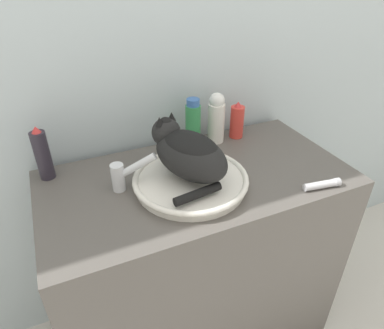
% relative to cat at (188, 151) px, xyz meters
% --- Properties ---
extents(wall_back, '(8.00, 0.05, 2.40)m').
position_rel_cat_xyz_m(wall_back, '(0.05, 0.36, 0.20)').
color(wall_back, silver).
rests_on(wall_back, ground_plane).
extents(vanity_counter, '(1.09, 0.56, 0.87)m').
position_rel_cat_xyz_m(vanity_counter, '(0.05, 0.03, -0.56)').
color(vanity_counter, '#56514C').
rests_on(vanity_counter, ground_plane).
extents(sink_basin, '(0.39, 0.39, 0.04)m').
position_rel_cat_xyz_m(sink_basin, '(0.01, -0.01, -0.11)').
color(sink_basin, white).
rests_on(sink_basin, vanity_counter).
extents(cat, '(0.25, 0.32, 0.18)m').
position_rel_cat_xyz_m(cat, '(0.00, 0.00, 0.00)').
color(cat, black).
rests_on(cat, sink_basin).
extents(faucet, '(0.15, 0.08, 0.13)m').
position_rel_cat_xyz_m(faucet, '(-0.20, 0.06, -0.07)').
color(faucet, silver).
rests_on(faucet, vanity_counter).
extents(hairspray_can_black, '(0.05, 0.05, 0.20)m').
position_rel_cat_xyz_m(hairspray_can_black, '(-0.43, 0.24, -0.04)').
color(hairspray_can_black, '#28232D').
rests_on(hairspray_can_black, vanity_counter).
extents(spray_bottle_trigger, '(0.06, 0.06, 0.16)m').
position_rel_cat_xyz_m(spray_bottle_trigger, '(0.33, 0.24, -0.06)').
color(spray_bottle_trigger, '#DB3D33').
rests_on(spray_bottle_trigger, vanity_counter).
extents(shampoo_bottle_tall, '(0.06, 0.06, 0.20)m').
position_rel_cat_xyz_m(shampoo_bottle_tall, '(0.13, 0.24, -0.03)').
color(shampoo_bottle_tall, '#338C4C').
rests_on(shampoo_bottle_tall, vanity_counter).
extents(lotion_bottle_white, '(0.07, 0.07, 0.21)m').
position_rel_cat_xyz_m(lotion_bottle_white, '(0.23, 0.24, -0.03)').
color(lotion_bottle_white, white).
rests_on(lotion_bottle_white, vanity_counter).
extents(cream_tube, '(0.13, 0.05, 0.03)m').
position_rel_cat_xyz_m(cream_tube, '(0.40, -0.20, -0.12)').
color(cream_tube, silver).
rests_on(cream_tube, vanity_counter).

